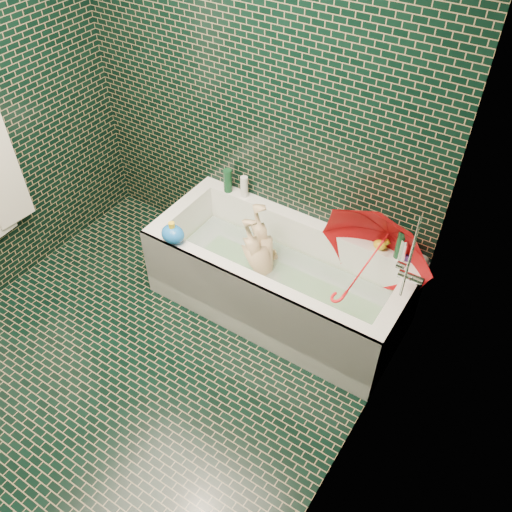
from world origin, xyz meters
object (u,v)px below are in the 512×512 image
Objects in this scene: child at (264,268)px; umbrella at (366,266)px; bathtub at (278,285)px; bath_toy at (173,234)px; rubber_duck at (381,244)px.

child is 1.25× the size of umbrella.
umbrella reaches higher than bathtub.
umbrella is at bearing 91.66° from child.
bath_toy is (-1.14, -0.41, 0.02)m from umbrella.
child is at bearing 41.41° from bath_toy.
bathtub is 0.67m from umbrella.
umbrella reaches higher than child.
bathtub is 1.93× the size of child.
bath_toy reaches higher than rubber_duck.
umbrella is 1.21m from bath_toy.
umbrella is (0.66, 0.09, 0.29)m from child.
bath_toy is at bearing -62.78° from child.
bathtub is 0.79m from bath_toy.
bath_toy reaches higher than child.
umbrella is 6.30× the size of rubber_duck.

